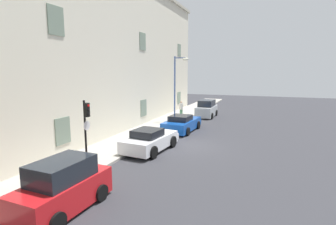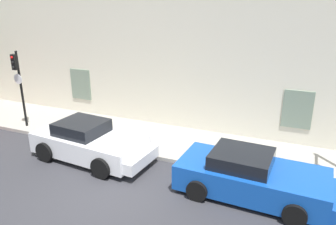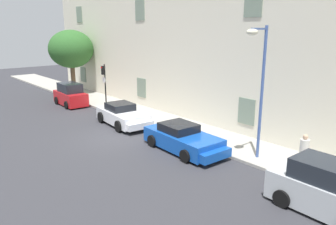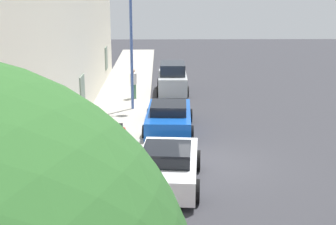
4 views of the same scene
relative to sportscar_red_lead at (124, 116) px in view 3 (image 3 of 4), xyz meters
The scene contains 11 objects.
ground_plane 2.52m from the sportscar_red_lead, 44.61° to the right, with size 80.00×80.00×0.00m, color #333338.
sidewalk 2.99m from the sportscar_red_lead, 53.73° to the left, with size 60.00×3.10×0.14m, color #A8A399.
building_facade 8.60m from the sportscar_red_lead, 74.03° to the left, with size 37.81×4.81×12.91m.
sportscar_red_lead is the anchor object (origin of this frame).
sportscar_yellow_flank 5.93m from the sportscar_red_lead, ahead, with size 4.85×2.34×1.36m.
hatchback_parked 7.71m from the sportscar_red_lead, behind, with size 3.62×1.89×1.85m.
hatchback_distant 13.32m from the sportscar_red_lead, ahead, with size 3.77×1.91×1.85m.
tree_near_kerb 12.46m from the sportscar_red_lead, behind, with size 4.10×4.10×5.93m.
traffic_light 5.05m from the sportscar_red_lead, 164.44° to the left, with size 0.44×0.36×3.40m.
street_lamp 9.91m from the sportscar_red_lead, ahead, with size 0.44×1.42×6.17m.
pedestrian_admiring 11.47m from the sportscar_red_lead, ahead, with size 0.50×0.50×1.70m.
Camera 3 is at (15.61, -9.43, 6.17)m, focal length 34.61 mm.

